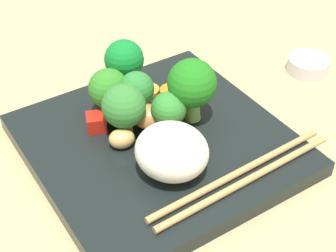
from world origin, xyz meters
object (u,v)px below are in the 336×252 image
(square_plate, at_px, (158,144))
(broccoli_floret_5, at_px, (169,110))
(chopstick_pair, at_px, (243,176))
(rice_mound, at_px, (172,151))
(carrot_slice_5, at_px, (105,99))
(sauce_cup, at_px, (308,65))

(square_plate, relative_size, broccoli_floret_5, 5.44)
(broccoli_floret_5, bearing_deg, chopstick_pair, 102.97)
(square_plate, height_order, rice_mound, rice_mound)
(carrot_slice_5, relative_size, chopstick_pair, 0.11)
(carrot_slice_5, bearing_deg, chopstick_pair, 108.33)
(carrot_slice_5, relative_size, sauce_cup, 0.44)
(rice_mound, xyz_separation_m, broccoli_floret_5, (-0.03, -0.06, 0.00))
(square_plate, distance_m, rice_mound, 0.07)
(square_plate, relative_size, carrot_slice_5, 10.89)
(rice_mound, relative_size, broccoli_floret_5, 1.53)
(square_plate, bearing_deg, sauce_cup, -171.54)
(broccoli_floret_5, xyz_separation_m, sauce_cup, (-0.24, -0.03, -0.04))
(square_plate, xyz_separation_m, carrot_slice_5, (0.02, -0.09, 0.01))
(broccoli_floret_5, bearing_deg, carrot_slice_5, -65.44)
(rice_mound, bearing_deg, broccoli_floret_5, -117.95)
(sauce_cup, bearing_deg, carrot_slice_5, -10.87)
(broccoli_floret_5, distance_m, carrot_slice_5, 0.10)
(chopstick_pair, bearing_deg, rice_mound, 135.81)
(rice_mound, xyz_separation_m, chopstick_pair, (-0.06, 0.05, -0.02))
(broccoli_floret_5, bearing_deg, sauce_cup, -172.53)
(broccoli_floret_5, distance_m, sauce_cup, 0.25)
(carrot_slice_5, bearing_deg, square_plate, 102.96)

